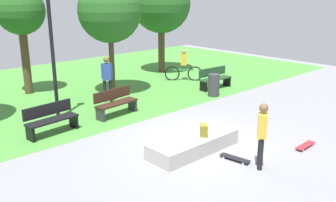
{
  "coord_description": "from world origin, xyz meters",
  "views": [
    {
      "loc": [
        -7.36,
        -6.83,
        4.17
      ],
      "look_at": [
        -0.56,
        0.52,
        1.19
      ],
      "focal_mm": 39.78,
      "sensor_mm": 36.0,
      "label": 1
    }
  ],
  "objects_px": {
    "park_bench_near_path": "(215,78)",
    "lamp_post": "(51,32)",
    "backpack_on_ledge": "(204,130)",
    "park_bench_near_lamppost": "(51,118)",
    "cyclist_on_bicycle": "(184,67)",
    "pedestrian_with_backpack": "(107,75)",
    "tree_tall_oak": "(20,12)",
    "concrete_ledge": "(193,144)",
    "trash_bin": "(214,85)",
    "skateboard_spare": "(305,145)",
    "tree_leaning_ash": "(161,4)",
    "skateboard_by_ledge": "(235,158)",
    "park_bench_by_oak": "(115,102)",
    "tree_young_birch": "(110,11)",
    "skater_performing_trick": "(262,131)"
  },
  "relations": [
    {
      "from": "tree_young_birch",
      "to": "tree_leaning_ash",
      "type": "height_order",
      "value": "tree_leaning_ash"
    },
    {
      "from": "park_bench_near_lamppost",
      "to": "tree_tall_oak",
      "type": "relative_size",
      "value": 0.37
    },
    {
      "from": "tree_leaning_ash",
      "to": "backpack_on_ledge",
      "type": "bearing_deg",
      "value": -125.41
    },
    {
      "from": "skateboard_spare",
      "to": "skateboard_by_ledge",
      "type": "bearing_deg",
      "value": 158.5
    },
    {
      "from": "skateboard_by_ledge",
      "to": "skateboard_spare",
      "type": "bearing_deg",
      "value": -21.5
    },
    {
      "from": "pedestrian_with_backpack",
      "to": "tree_tall_oak",
      "type": "bearing_deg",
      "value": 118.54
    },
    {
      "from": "backpack_on_ledge",
      "to": "tree_leaning_ash",
      "type": "height_order",
      "value": "tree_leaning_ash"
    },
    {
      "from": "skater_performing_trick",
      "to": "tree_leaning_ash",
      "type": "distance_m",
      "value": 11.78
    },
    {
      "from": "park_bench_by_oak",
      "to": "tree_young_birch",
      "type": "distance_m",
      "value": 4.07
    },
    {
      "from": "tree_young_birch",
      "to": "skater_performing_trick",
      "type": "bearing_deg",
      "value": -98.98
    },
    {
      "from": "skateboard_spare",
      "to": "park_bench_near_lamppost",
      "type": "height_order",
      "value": "park_bench_near_lamppost"
    },
    {
      "from": "cyclist_on_bicycle",
      "to": "backpack_on_ledge",
      "type": "bearing_deg",
      "value": -131.26
    },
    {
      "from": "skater_performing_trick",
      "to": "skateboard_by_ledge",
      "type": "relative_size",
      "value": 2.0
    },
    {
      "from": "trash_bin",
      "to": "backpack_on_ledge",
      "type": "bearing_deg",
      "value": -142.29
    },
    {
      "from": "park_bench_near_path",
      "to": "lamp_post",
      "type": "height_order",
      "value": "lamp_post"
    },
    {
      "from": "park_bench_near_path",
      "to": "lamp_post",
      "type": "bearing_deg",
      "value": 172.48
    },
    {
      "from": "trash_bin",
      "to": "concrete_ledge",
      "type": "bearing_deg",
      "value": -144.96
    },
    {
      "from": "skateboard_by_ledge",
      "to": "park_bench_near_path",
      "type": "xyz_separation_m",
      "value": [
        5.22,
        5.14,
        0.42
      ]
    },
    {
      "from": "park_bench_by_oak",
      "to": "tree_leaning_ash",
      "type": "distance_m",
      "value": 7.95
    },
    {
      "from": "tree_leaning_ash",
      "to": "pedestrian_with_backpack",
      "type": "bearing_deg",
      "value": -152.74
    },
    {
      "from": "park_bench_near_lamppost",
      "to": "park_bench_near_path",
      "type": "bearing_deg",
      "value": 1.54
    },
    {
      "from": "skateboard_by_ledge",
      "to": "tree_tall_oak",
      "type": "distance_m",
      "value": 10.51
    },
    {
      "from": "skateboard_by_ledge",
      "to": "trash_bin",
      "type": "relative_size",
      "value": 0.9
    },
    {
      "from": "skateboard_spare",
      "to": "tree_leaning_ash",
      "type": "distance_m",
      "value": 11.36
    },
    {
      "from": "skateboard_by_ledge",
      "to": "skateboard_spare",
      "type": "distance_m",
      "value": 2.24
    },
    {
      "from": "lamp_post",
      "to": "cyclist_on_bicycle",
      "type": "height_order",
      "value": "lamp_post"
    },
    {
      "from": "concrete_ledge",
      "to": "skateboard_by_ledge",
      "type": "xyz_separation_m",
      "value": [
        0.35,
        -1.13,
        -0.14
      ]
    },
    {
      "from": "skateboard_by_ledge",
      "to": "park_bench_near_path",
      "type": "relative_size",
      "value": 0.5
    },
    {
      "from": "lamp_post",
      "to": "pedestrian_with_backpack",
      "type": "height_order",
      "value": "lamp_post"
    },
    {
      "from": "park_bench_by_oak",
      "to": "tree_tall_oak",
      "type": "distance_m",
      "value": 5.74
    },
    {
      "from": "park_bench_near_lamppost",
      "to": "cyclist_on_bicycle",
      "type": "distance_m",
      "value": 8.17
    },
    {
      "from": "skater_performing_trick",
      "to": "trash_bin",
      "type": "xyz_separation_m",
      "value": [
        4.12,
        5.0,
        -0.5
      ]
    },
    {
      "from": "backpack_on_ledge",
      "to": "tree_young_birch",
      "type": "height_order",
      "value": "tree_young_birch"
    },
    {
      "from": "tree_leaning_ash",
      "to": "pedestrian_with_backpack",
      "type": "height_order",
      "value": "tree_leaning_ash"
    },
    {
      "from": "park_bench_by_oak",
      "to": "lamp_post",
      "type": "relative_size",
      "value": 0.34
    },
    {
      "from": "concrete_ledge",
      "to": "park_bench_near_path",
      "type": "bearing_deg",
      "value": 35.75
    },
    {
      "from": "backpack_on_ledge",
      "to": "lamp_post",
      "type": "relative_size",
      "value": 0.07
    },
    {
      "from": "park_bench_by_oak",
      "to": "tree_tall_oak",
      "type": "bearing_deg",
      "value": 101.77
    },
    {
      "from": "backpack_on_ledge",
      "to": "park_bench_near_lamppost",
      "type": "bearing_deg",
      "value": 76.85
    },
    {
      "from": "park_bench_by_oak",
      "to": "park_bench_near_path",
      "type": "height_order",
      "value": "same"
    },
    {
      "from": "backpack_on_ledge",
      "to": "trash_bin",
      "type": "distance_m",
      "value": 5.49
    },
    {
      "from": "park_bench_near_lamppost",
      "to": "cyclist_on_bicycle",
      "type": "relative_size",
      "value": 1.08
    },
    {
      "from": "skateboard_spare",
      "to": "tree_leaning_ash",
      "type": "height_order",
      "value": "tree_leaning_ash"
    },
    {
      "from": "concrete_ledge",
      "to": "skateboard_by_ledge",
      "type": "relative_size",
      "value": 3.25
    },
    {
      "from": "tree_tall_oak",
      "to": "trash_bin",
      "type": "height_order",
      "value": "tree_tall_oak"
    },
    {
      "from": "skater_performing_trick",
      "to": "backpack_on_ledge",
      "type": "bearing_deg",
      "value": 97.77
    },
    {
      "from": "park_bench_near_lamppost",
      "to": "tree_leaning_ash",
      "type": "relative_size",
      "value": 0.33
    },
    {
      "from": "backpack_on_ledge",
      "to": "tree_young_birch",
      "type": "relative_size",
      "value": 0.07
    },
    {
      "from": "skateboard_spare",
      "to": "backpack_on_ledge",
      "type": "bearing_deg",
      "value": 140.29
    },
    {
      "from": "concrete_ledge",
      "to": "park_bench_near_lamppost",
      "type": "bearing_deg",
      "value": 120.25
    }
  ]
}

